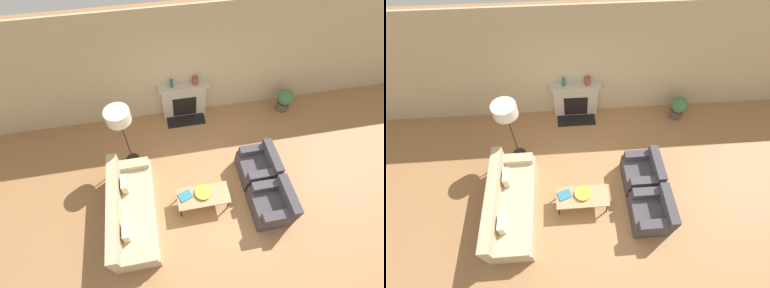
# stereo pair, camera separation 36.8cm
# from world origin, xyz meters

# --- Properties ---
(ground_plane) EXTENTS (18.00, 18.00, 0.00)m
(ground_plane) POSITION_xyz_m (0.00, 0.00, 0.00)
(ground_plane) COLOR #A87547
(wall_back) EXTENTS (18.00, 0.06, 2.90)m
(wall_back) POSITION_xyz_m (0.00, 2.79, 1.45)
(wall_back) COLOR #C6B289
(wall_back) RESTS_ON ground_plane
(fireplace) EXTENTS (1.25, 0.59, 1.01)m
(fireplace) POSITION_xyz_m (-0.13, 2.64, 0.49)
(fireplace) COLOR beige
(fireplace) RESTS_ON ground_plane
(couch) EXTENTS (0.86, 2.16, 0.86)m
(couch) POSITION_xyz_m (-1.66, -0.03, 0.31)
(couch) COLOR tan
(couch) RESTS_ON ground_plane
(armchair_near) EXTENTS (0.75, 0.83, 0.77)m
(armchair_near) POSITION_xyz_m (1.21, -0.41, 0.31)
(armchair_near) COLOR #423D42
(armchair_near) RESTS_ON ground_plane
(armchair_far) EXTENTS (0.75, 0.83, 0.77)m
(armchair_far) POSITION_xyz_m (1.21, 0.49, 0.31)
(armchair_far) COLOR #423D42
(armchair_far) RESTS_ON ground_plane
(coffee_table) EXTENTS (1.08, 0.49, 0.41)m
(coffee_table) POSITION_xyz_m (-0.17, -0.02, 0.37)
(coffee_table) COLOR tan
(coffee_table) RESTS_ON ground_plane
(bowl) EXTENTS (0.34, 0.34, 0.06)m
(bowl) POSITION_xyz_m (-0.16, 0.04, 0.44)
(bowl) COLOR gold
(bowl) RESTS_ON coffee_table
(book) EXTENTS (0.32, 0.28, 0.02)m
(book) POSITION_xyz_m (-0.54, 0.04, 0.42)
(book) COLOR teal
(book) RESTS_ON coffee_table
(floor_lamp) EXTENTS (0.50, 0.50, 1.73)m
(floor_lamp) POSITION_xyz_m (-1.61, 1.39, 1.51)
(floor_lamp) COLOR black
(floor_lamp) RESTS_ON ground_plane
(mantel_vase_left) EXTENTS (0.07, 0.07, 0.21)m
(mantel_vase_left) POSITION_xyz_m (-0.42, 2.66, 1.12)
(mantel_vase_left) COLOR #28666B
(mantel_vase_left) RESTS_ON fireplace
(mantel_vase_center_left) EXTENTS (0.14, 0.14, 0.20)m
(mantel_vase_center_left) POSITION_xyz_m (0.16, 2.66, 1.12)
(mantel_vase_center_left) COLOR brown
(mantel_vase_center_left) RESTS_ON fireplace
(potted_plant) EXTENTS (0.43, 0.43, 0.65)m
(potted_plant) POSITION_xyz_m (2.57, 2.34, 0.36)
(potted_plant) COLOR brown
(potted_plant) RESTS_ON ground_plane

